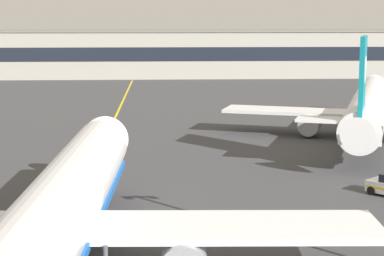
% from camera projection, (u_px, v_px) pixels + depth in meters
% --- Properties ---
extents(taxiway_centreline, '(1.88, 180.00, 0.01)m').
position_uv_depth(taxiway_centreline, '(79.00, 195.00, 50.72)').
color(taxiway_centreline, yellow).
rests_on(taxiway_centreline, ground).
extents(airliner_foreground, '(32.18, 41.50, 11.65)m').
position_uv_depth(airliner_foreground, '(56.00, 218.00, 33.51)').
color(airliner_foreground, white).
rests_on(airliner_foreground, ground).
extents(airliner_background, '(30.93, 39.05, 11.34)m').
position_uv_depth(airliner_background, '(368.00, 108.00, 73.31)').
color(airliner_background, white).
rests_on(airliner_background, ground).
extents(safety_cone_by_nose_gear, '(0.44, 0.44, 0.55)m').
position_uv_depth(safety_cone_by_nose_gear, '(100.00, 196.00, 49.50)').
color(safety_cone_by_nose_gear, orange).
rests_on(safety_cone_by_nose_gear, ground).
extents(terminal_building, '(124.82, 12.40, 9.94)m').
position_uv_depth(terminal_building, '(166.00, 54.00, 146.59)').
color(terminal_building, '#9E998E').
rests_on(terminal_building, ground).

